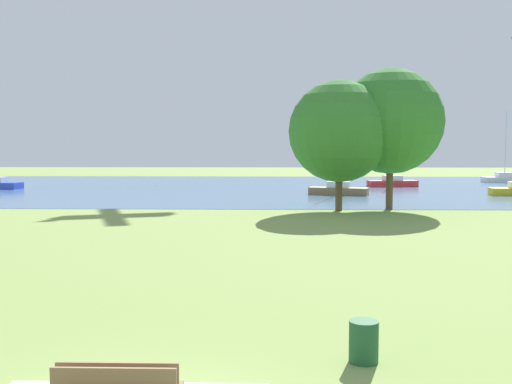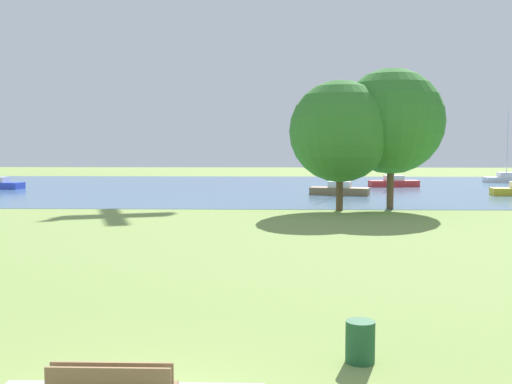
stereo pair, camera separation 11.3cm
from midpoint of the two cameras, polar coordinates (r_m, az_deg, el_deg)
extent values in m
plane|color=#7F994C|center=(30.73, -2.55, -3.26)|extent=(160.00, 160.00, 0.00)
cube|color=brown|center=(9.40, -13.07, -16.61)|extent=(1.80, 0.05, 0.44)
cube|color=brown|center=(9.21, -13.41, -17.07)|extent=(1.80, 0.05, 0.44)
cylinder|color=#1E512D|center=(12.00, 10.06, -13.71)|extent=(0.56, 0.56, 0.80)
cube|color=teal|center=(58.56, -0.49, 0.44)|extent=(140.00, 40.00, 0.02)
cube|color=brown|center=(50.27, 7.94, 0.08)|extent=(5.03, 2.75, 0.60)
cube|color=white|center=(50.23, 7.95, 0.71)|extent=(2.03, 1.55, 0.50)
cylinder|color=silver|center=(50.12, 7.99, 4.39)|extent=(0.10, 0.10, 6.95)
cube|color=red|center=(61.13, 12.90, 0.79)|extent=(4.95, 2.11, 0.60)
cube|color=white|center=(61.10, 12.91, 1.30)|extent=(1.93, 1.33, 0.50)
cylinder|color=silver|center=(61.01, 12.96, 4.19)|extent=(0.10, 0.10, 6.65)
cube|color=white|center=(71.74, 22.55, 1.09)|extent=(4.93, 1.97, 0.60)
cube|color=white|center=(71.71, 22.56, 1.53)|extent=(1.90, 1.27, 0.50)
cylinder|color=silver|center=(71.64, 22.64, 4.21)|extent=(0.10, 0.10, 7.21)
cylinder|color=brown|center=(38.24, 7.96, 0.29)|extent=(0.44, 0.44, 2.74)
sphere|color=#34792D|center=(38.15, 8.02, 5.68)|extent=(6.35, 6.35, 6.35)
cylinder|color=brown|center=(39.66, 12.61, 0.76)|extent=(0.44, 0.44, 3.28)
sphere|color=#33792D|center=(39.61, 12.71, 6.53)|extent=(6.70, 6.70, 6.70)
camera|label=1|loc=(0.06, -89.89, 0.01)|focal=42.47mm
camera|label=2|loc=(0.06, 90.11, -0.01)|focal=42.47mm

